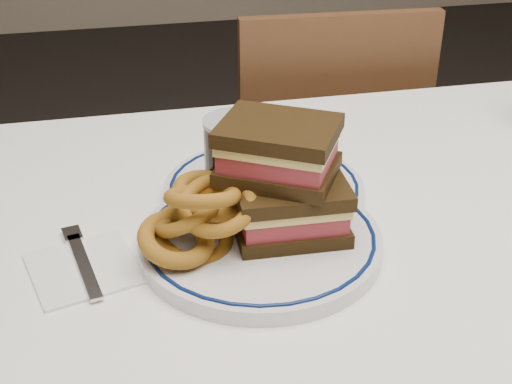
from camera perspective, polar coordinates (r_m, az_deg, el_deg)
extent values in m
cube|color=white|center=(0.94, 8.22, -3.43)|extent=(1.26, 0.86, 0.03)
cylinder|color=#422415|center=(1.41, -19.64, -11.36)|extent=(0.06, 0.06, 0.71)
cube|color=white|center=(1.34, 1.81, 3.36)|extent=(1.26, 0.01, 0.17)
cube|color=#422415|center=(1.74, 4.47, 0.99)|extent=(0.42, 0.42, 0.04)
cylinder|color=#422415|center=(2.03, 7.84, -1.64)|extent=(0.03, 0.03, 0.39)
cylinder|color=#422415|center=(1.77, 10.97, -7.37)|extent=(0.03, 0.03, 0.39)
cylinder|color=#422415|center=(1.97, -1.80, -2.50)|extent=(0.03, 0.03, 0.39)
cylinder|color=#422415|center=(1.69, -0.20, -8.65)|extent=(0.03, 0.03, 0.39)
cube|color=#422415|center=(1.48, 6.45, 5.76)|extent=(0.40, 0.05, 0.44)
cylinder|color=silver|center=(0.87, 0.33, -3.98)|extent=(0.30, 0.30, 0.02)
torus|color=#091948|center=(0.87, 0.33, -3.43)|extent=(0.28, 0.28, 0.01)
cube|color=black|center=(0.87, 2.68, -2.63)|extent=(0.14, 0.11, 0.02)
cube|color=#9B2D3A|center=(0.86, 2.71, -1.50)|extent=(0.13, 0.10, 0.02)
cube|color=#E7CC67|center=(0.85, 2.74, -0.54)|extent=(0.13, 0.11, 0.01)
cube|color=black|center=(0.85, 2.76, 0.30)|extent=(0.14, 0.11, 0.02)
cube|color=black|center=(0.85, 1.77, 1.81)|extent=(0.17, 0.16, 0.02)
cube|color=#9B2D3A|center=(0.84, 1.79, 3.02)|extent=(0.16, 0.15, 0.02)
cube|color=#E7CC67|center=(0.83, 1.81, 4.05)|extent=(0.16, 0.15, 0.01)
cube|color=black|center=(0.83, 1.83, 4.95)|extent=(0.17, 0.16, 0.02)
torus|color=brown|center=(0.85, -5.12, -3.42)|extent=(0.11, 0.10, 0.06)
torus|color=brown|center=(0.82, -6.40, -3.77)|extent=(0.10, 0.09, 0.05)
torus|color=brown|center=(0.86, -4.38, -1.67)|extent=(0.08, 0.08, 0.05)
torus|color=brown|center=(0.82, -5.53, -2.13)|extent=(0.09, 0.08, 0.07)
torus|color=brown|center=(0.85, -3.58, -0.29)|extent=(0.10, 0.10, 0.05)
torus|color=brown|center=(0.81, -3.14, -1.01)|extent=(0.10, 0.10, 0.06)
torus|color=brown|center=(0.81, -4.30, -0.34)|extent=(0.09, 0.09, 0.05)
cylinder|color=white|center=(0.93, -1.09, 0.17)|extent=(0.06, 0.06, 0.03)
cylinder|color=#800802|center=(0.92, -1.10, 0.80)|extent=(0.05, 0.05, 0.01)
cylinder|color=black|center=(0.91, -1.58, 1.78)|extent=(0.08, 0.08, 0.13)
cylinder|color=#979BA5|center=(0.88, -1.64, 5.64)|extent=(0.08, 0.08, 0.01)
torus|color=#979BA5|center=(0.90, 1.33, 1.81)|extent=(0.07, 0.04, 0.07)
cylinder|color=silver|center=(0.98, 0.63, 0.12)|extent=(0.28, 0.28, 0.02)
torus|color=#091948|center=(0.98, 0.64, 0.59)|extent=(0.26, 0.26, 0.01)
torus|color=brown|center=(0.96, 2.72, 0.32)|extent=(0.09, 0.09, 0.02)
torus|color=brown|center=(0.98, 1.62, 1.90)|extent=(0.09, 0.09, 0.05)
cube|color=silver|center=(0.87, -13.55, -5.96)|extent=(0.15, 0.15, 0.00)
cube|color=silver|center=(0.86, -13.58, -5.75)|extent=(0.04, 0.14, 0.00)
cube|color=silver|center=(0.92, -14.49, -3.26)|extent=(0.03, 0.04, 0.00)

